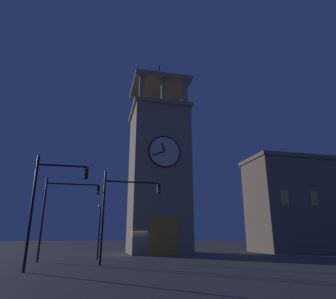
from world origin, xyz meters
The scene contains 7 objects.
ground_plane centered at (0.00, 0.00, 0.00)m, with size 200.00×200.00×0.00m, color #56544F.
clocktower centered at (-3.07, -2.69, 9.46)m, with size 7.42×7.65×25.22m.
adjacent_wing_building centered at (-23.50, -1.03, 6.02)m, with size 16.76×6.66×11.99m.
traffic_signal_near centered at (7.07, 6.30, 4.49)m, with size 4.50×0.41×6.75m.
traffic_signal_mid centered at (6.97, 13.40, 4.38)m, with size 3.16×0.41×6.83m.
traffic_signal_far centered at (2.35, 10.26, 4.34)m, with size 4.31×0.41×6.73m.
street_lamp centered at (3.80, 4.99, 3.39)m, with size 0.44×0.44×4.81m.
Camera 1 is at (3.96, 32.23, 1.98)m, focal length 30.73 mm.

